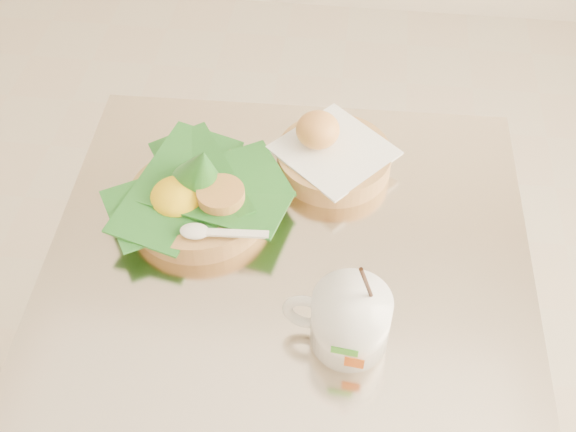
# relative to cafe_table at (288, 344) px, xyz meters

# --- Properties ---
(cafe_table) EXTENTS (0.72, 0.72, 0.75)m
(cafe_table) POSITION_rel_cafe_table_xyz_m (0.00, 0.00, 0.00)
(cafe_table) COLOR gray
(cafe_table) RESTS_ON floor
(rice_basket) EXTENTS (0.27, 0.27, 0.13)m
(rice_basket) POSITION_rel_cafe_table_xyz_m (-0.15, 0.09, 0.26)
(rice_basket) COLOR tan
(rice_basket) RESTS_ON cafe_table
(bread_basket) EXTENTS (0.22, 0.22, 0.09)m
(bread_basket) POSITION_rel_cafe_table_xyz_m (0.05, 0.21, 0.25)
(bread_basket) COLOR tan
(bread_basket) RESTS_ON cafe_table
(coffee_mug) EXTENTS (0.14, 0.11, 0.18)m
(coffee_mug) POSITION_rel_cafe_table_xyz_m (0.09, -0.12, 0.27)
(coffee_mug) COLOR white
(coffee_mug) RESTS_ON cafe_table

